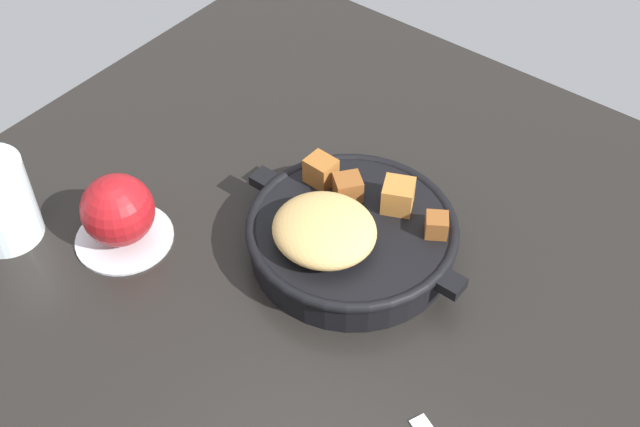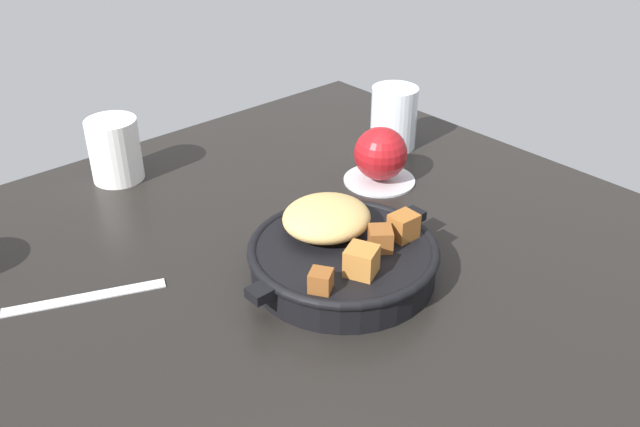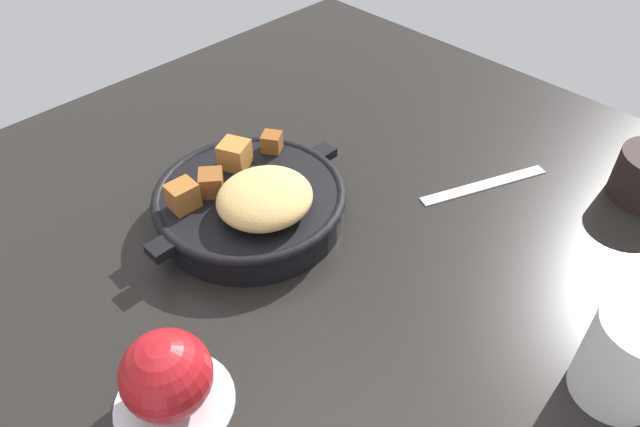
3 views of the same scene
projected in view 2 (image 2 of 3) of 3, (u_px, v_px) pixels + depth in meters
ground_plane at (289, 279)px, 82.01cm from camera, size 100.23×90.11×2.40cm
cast_iron_skillet at (342, 252)px, 79.42cm from camera, size 26.68×22.39×7.91cm
saucer_plate at (379, 179)px, 101.06cm from camera, size 10.65×10.65×0.60cm
red_apple at (381, 154)px, 98.92cm from camera, size 7.83×7.83×7.83cm
butter_knife at (85, 297)px, 76.70cm from camera, size 17.03×8.43×0.36cm
water_glass_tall at (394, 118)px, 109.27cm from camera, size 7.41×7.41×10.04cm
white_creamer_pitcher at (115, 150)px, 99.57cm from camera, size 7.46×7.46×9.41cm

